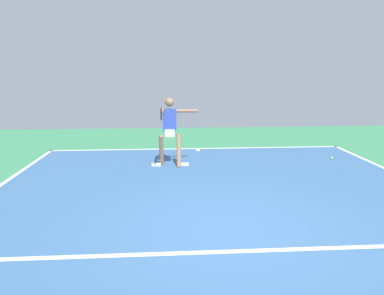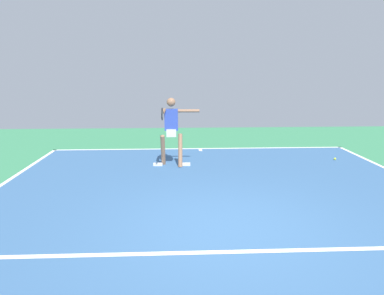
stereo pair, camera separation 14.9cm
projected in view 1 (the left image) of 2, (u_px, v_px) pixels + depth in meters
The scene contains 7 objects.
ground_plane at pixel (228, 228), 5.55m from camera, with size 20.30×20.30×0.00m, color #388456.
court_surface at pixel (228, 228), 5.55m from camera, with size 9.27×11.84×0.00m, color #38608E.
court_line_baseline_near at pixel (197, 149), 11.28m from camera, with size 9.27×0.10×0.01m, color white.
court_line_service at pixel (237, 251), 4.84m from camera, with size 6.96×0.10×0.01m, color white.
court_line_centre_mark at pixel (198, 150), 11.08m from camera, with size 0.10×0.30×0.01m, color white.
tennis_player at pixel (170, 127), 8.98m from camera, with size 1.21×1.25×1.79m.
tennis_ball_by_sideline at pixel (332, 158), 9.90m from camera, with size 0.07×0.07×0.07m, color #C6E53D.
Camera 1 is at (0.92, 5.10, 2.43)m, focal length 32.91 mm.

